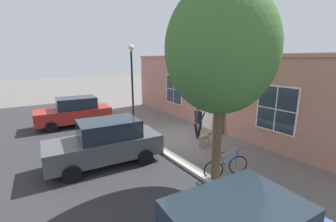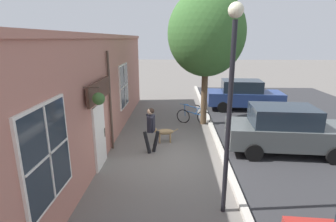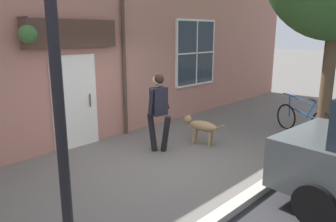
% 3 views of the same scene
% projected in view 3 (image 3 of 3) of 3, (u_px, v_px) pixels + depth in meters
% --- Properties ---
extents(ground_plane, '(90.00, 90.00, 0.00)m').
position_uv_depth(ground_plane, '(163.00, 164.00, 6.59)').
color(ground_plane, '#66605B').
extents(storefront_facade, '(0.95, 18.00, 4.26)m').
position_uv_depth(storefront_facade, '(91.00, 51.00, 7.65)').
color(storefront_facade, '#B27566').
rests_on(storefront_facade, ground_plane).
extents(pedestrian_walking, '(0.63, 0.60, 1.72)m').
position_uv_depth(pedestrian_walking, '(159.00, 106.00, 7.07)').
color(pedestrian_walking, black).
rests_on(pedestrian_walking, ground_plane).
extents(dog_on_leash, '(1.12, 0.35, 0.68)m').
position_uv_depth(dog_on_leash, '(201.00, 126.00, 7.62)').
color(dog_on_leash, '#997A51').
rests_on(dog_on_leash, ground_plane).
extents(leaning_bicycle, '(1.68, 0.54, 1.01)m').
position_uv_depth(leaning_bicycle, '(303.00, 119.00, 8.51)').
color(leaning_bicycle, black).
rests_on(leaning_bicycle, ground_plane).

